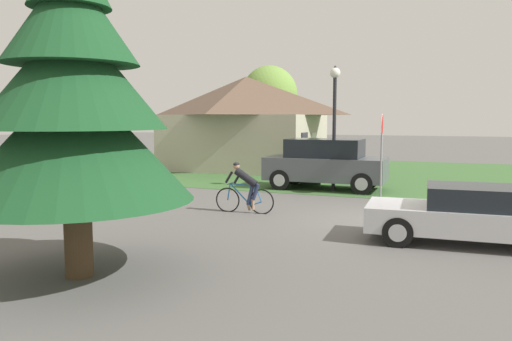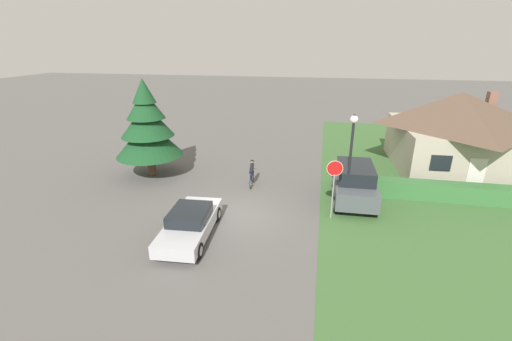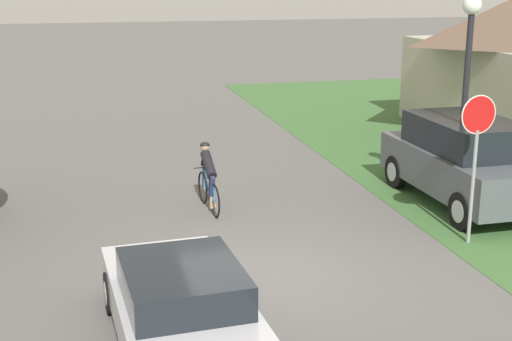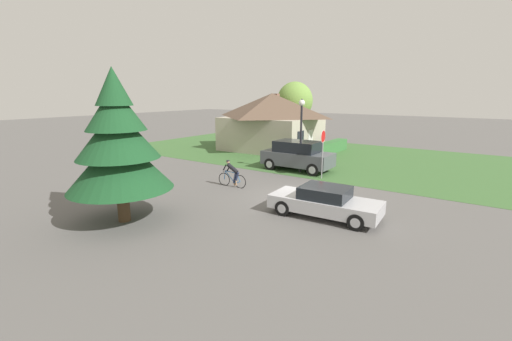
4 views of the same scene
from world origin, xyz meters
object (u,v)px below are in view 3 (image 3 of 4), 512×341
object	(u,v)px
cyclist	(209,178)
street_lamp	(468,64)
parked_suv_right	(465,161)
sedan_left_lane	(183,311)
stop_sign	(477,139)

from	to	relation	value
cyclist	street_lamp	bearing A→B (deg)	-108.83
parked_suv_right	cyclist	bearing A→B (deg)	79.81
sedan_left_lane	parked_suv_right	bearing A→B (deg)	-57.79
parked_suv_right	stop_sign	bearing A→B (deg)	152.31
stop_sign	cyclist	bearing A→B (deg)	-39.86
parked_suv_right	sedan_left_lane	bearing A→B (deg)	124.84
sedan_left_lane	stop_sign	bearing A→B (deg)	-68.07
sedan_left_lane	parked_suv_right	xyz separation A→B (m)	(7.16, 5.12, 0.38)
cyclist	parked_suv_right	xyz separation A→B (m)	(5.71, -0.95, 0.29)
sedan_left_lane	parked_suv_right	world-z (taller)	parked_suv_right
sedan_left_lane	cyclist	bearing A→B (deg)	-16.79
stop_sign	parked_suv_right	bearing A→B (deg)	-121.36
cyclist	parked_suv_right	distance (m)	5.80
parked_suv_right	stop_sign	distance (m)	2.78
sedan_left_lane	street_lamp	distance (m)	8.68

